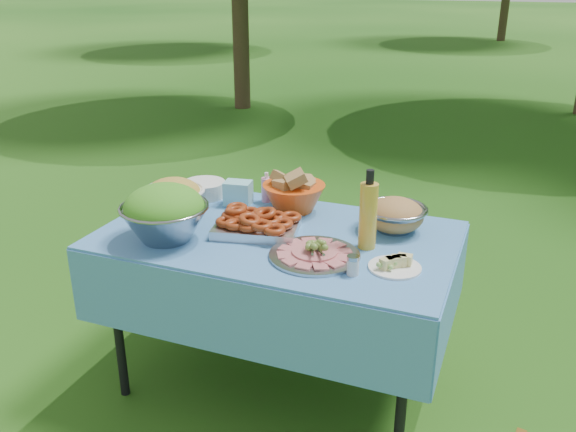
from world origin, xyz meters
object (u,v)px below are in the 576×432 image
object	(u,v)px
pasta_bowl_steel	(395,214)
plate_stack	(204,189)
salad_bowl	(164,213)
charcuterie_platter	(315,247)
bread_bowl	(294,190)
picnic_table	(278,312)
oil_bottle	(368,209)

from	to	relation	value
pasta_bowl_steel	plate_stack	bearing A→B (deg)	175.57
salad_bowl	pasta_bowl_steel	xyz separation A→B (m)	(0.85, 0.44, -0.05)
plate_stack	charcuterie_platter	world-z (taller)	charcuterie_platter
pasta_bowl_steel	charcuterie_platter	xyz separation A→B (m)	(-0.23, -0.37, -0.03)
plate_stack	bread_bowl	world-z (taller)	bread_bowl
picnic_table	charcuterie_platter	world-z (taller)	charcuterie_platter
plate_stack	oil_bottle	bearing A→B (deg)	-17.87
salad_bowl	charcuterie_platter	size ratio (longest dim) A/B	1.01
charcuterie_platter	picnic_table	bearing A→B (deg)	144.79
pasta_bowl_steel	oil_bottle	xyz separation A→B (m)	(-0.06, -0.21, 0.09)
plate_stack	oil_bottle	world-z (taller)	oil_bottle
plate_stack	salad_bowl	bearing A→B (deg)	-78.58
picnic_table	bread_bowl	size ratio (longest dim) A/B	5.11
charcuterie_platter	pasta_bowl_steel	bearing A→B (deg)	58.50
picnic_table	charcuterie_platter	size ratio (longest dim) A/B	4.14
bread_bowl	charcuterie_platter	size ratio (longest dim) A/B	0.81
salad_bowl	oil_bottle	size ratio (longest dim) A/B	1.10
charcuterie_platter	salad_bowl	bearing A→B (deg)	-173.94
salad_bowl	pasta_bowl_steel	world-z (taller)	salad_bowl
pasta_bowl_steel	charcuterie_platter	world-z (taller)	pasta_bowl_steel
picnic_table	oil_bottle	distance (m)	0.66
oil_bottle	plate_stack	bearing A→B (deg)	162.13
picnic_table	bread_bowl	distance (m)	0.55
salad_bowl	charcuterie_platter	bearing A→B (deg)	6.06
pasta_bowl_steel	salad_bowl	bearing A→B (deg)	-152.71
plate_stack	pasta_bowl_steel	xyz separation A→B (m)	(0.95, -0.07, 0.03)
picnic_table	plate_stack	distance (m)	0.72
salad_bowl	plate_stack	world-z (taller)	salad_bowl
oil_bottle	bread_bowl	bearing A→B (deg)	146.73
charcuterie_platter	oil_bottle	xyz separation A→B (m)	(0.16, 0.16, 0.12)
pasta_bowl_steel	picnic_table	bearing A→B (deg)	-153.88
picnic_table	pasta_bowl_steel	bearing A→B (deg)	26.12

